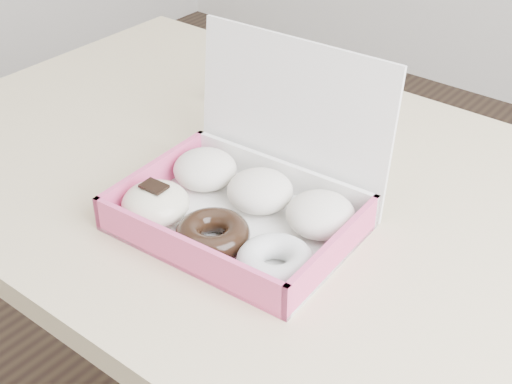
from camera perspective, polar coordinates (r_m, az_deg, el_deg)
The scene contains 3 objects.
table at distance 1.16m, azimuth -0.30°, elevation -1.55°, with size 1.20×0.80×0.75m.
donut_box at distance 0.99m, azimuth -1.02°, elevation -0.60°, with size 0.33×0.28×0.23m.
newspapers at distance 1.34m, azimuth 3.39°, elevation 8.32°, with size 0.24×0.19×0.04m, color white.
Camera 1 is at (0.59, -0.73, 1.35)m, focal length 50.00 mm.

